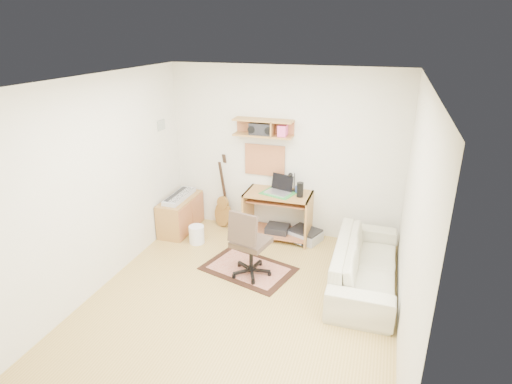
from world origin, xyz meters
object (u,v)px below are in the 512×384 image
(desk, at_px, (278,216))
(cabinet, at_px, (181,214))
(printer, at_px, (305,235))
(sofa, at_px, (366,257))
(task_chair, at_px, (251,242))

(desk, bearing_deg, cabinet, -172.61)
(printer, bearing_deg, sofa, -23.08)
(desk, bearing_deg, sofa, -33.30)
(cabinet, bearing_deg, desk, 7.39)
(desk, relative_size, task_chair, 1.03)
(sofa, bearing_deg, desk, 56.70)
(task_chair, bearing_deg, desk, 99.24)
(cabinet, xyz_separation_m, sofa, (2.96, -0.71, 0.10))
(cabinet, height_order, printer, cabinet)
(desk, height_order, cabinet, desk)
(cabinet, xyz_separation_m, printer, (2.01, 0.24, -0.19))
(sofa, bearing_deg, cabinet, 76.55)
(printer, bearing_deg, desk, -153.04)
(task_chair, height_order, cabinet, task_chair)
(desk, xyz_separation_m, cabinet, (-1.57, -0.20, -0.10))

